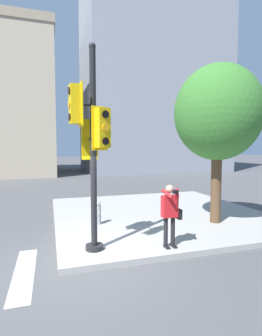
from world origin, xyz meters
TOP-DOWN VIEW (x-y plane):
  - ground_plane at (0.00, 0.00)m, footprint 160.00×160.00m
  - sidewalk_corner at (3.50, 3.50)m, footprint 8.00×8.00m
  - traffic_signal_pole at (0.34, 0.35)m, footprint 0.92×1.17m
  - person_photographer at (2.30, -0.04)m, footprint 0.58×0.54m
  - street_tree at (4.79, 1.55)m, footprint 2.90×2.90m
  - fire_hydrant at (0.89, 2.52)m, footprint 0.20×0.26m
  - building_right at (11.40, 24.14)m, footprint 16.20×10.97m

SIDE VIEW (x-z plane):
  - ground_plane at x=0.00m, z-range 0.00..0.00m
  - sidewalk_corner at x=3.50m, z-range 0.00..0.16m
  - fire_hydrant at x=0.89m, z-range 0.15..0.92m
  - person_photographer at x=2.30m, z-range 0.31..1.92m
  - traffic_signal_pole at x=0.34m, z-range 0.40..5.43m
  - street_tree at x=4.79m, z-range 1.19..6.51m
  - building_right at x=11.40m, z-range 0.01..22.57m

